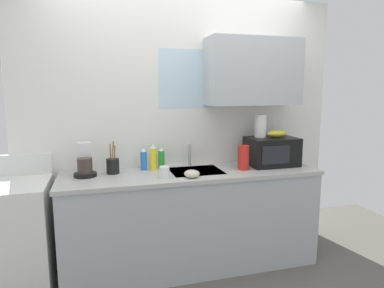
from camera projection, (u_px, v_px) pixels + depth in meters
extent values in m
cube|color=white|center=(182.00, 128.00, 3.29)|extent=(3.07, 0.10, 2.50)
cube|color=#B2B7BC|center=(253.00, 72.00, 3.18)|extent=(0.89, 0.32, 0.62)
cube|color=silver|center=(187.00, 79.00, 3.19)|extent=(0.56, 0.02, 0.55)
cube|color=#B2B7BC|center=(192.00, 221.00, 3.09)|extent=(2.27, 0.60, 0.86)
cube|color=#B7B7B2|center=(192.00, 173.00, 3.02)|extent=(2.30, 0.63, 0.03)
cube|color=#9EA0A5|center=(196.00, 178.00, 3.06)|extent=(0.46, 0.38, 0.14)
cylinder|color=#B2B5BA|center=(190.00, 155.00, 3.24)|extent=(0.03, 0.03, 0.21)
cube|color=white|center=(12.00, 239.00, 2.69)|extent=(0.60, 0.60, 0.90)
cube|color=white|center=(14.00, 165.00, 2.87)|extent=(0.60, 0.04, 0.18)
cube|color=black|center=(271.00, 151.00, 3.26)|extent=(0.46, 0.34, 0.27)
cube|color=black|center=(276.00, 155.00, 3.08)|extent=(0.28, 0.01, 0.17)
ellipsoid|color=gold|center=(277.00, 134.00, 3.24)|extent=(0.20, 0.11, 0.07)
cylinder|color=white|center=(261.00, 126.00, 3.24)|extent=(0.11, 0.11, 0.22)
cylinder|color=black|center=(85.00, 175.00, 2.84)|extent=(0.19, 0.19, 0.03)
cylinder|color=#3F332D|center=(85.00, 166.00, 2.82)|extent=(0.12, 0.12, 0.13)
cube|color=silver|center=(85.00, 157.00, 2.89)|extent=(0.11, 0.09, 0.26)
cylinder|color=green|center=(161.00, 159.00, 3.14)|extent=(0.06, 0.06, 0.16)
cone|color=white|center=(161.00, 149.00, 3.12)|extent=(0.04, 0.04, 0.04)
cylinder|color=yellow|center=(153.00, 159.00, 3.06)|extent=(0.07, 0.07, 0.20)
cone|color=white|center=(153.00, 146.00, 3.05)|extent=(0.05, 0.05, 0.04)
cylinder|color=blue|center=(144.00, 161.00, 3.07)|extent=(0.06, 0.06, 0.17)
cone|color=white|center=(143.00, 150.00, 3.05)|extent=(0.04, 0.04, 0.04)
cylinder|color=red|center=(243.00, 158.00, 3.08)|extent=(0.10, 0.10, 0.22)
cylinder|color=white|center=(165.00, 172.00, 2.80)|extent=(0.08, 0.08, 0.09)
cylinder|color=black|center=(113.00, 166.00, 2.94)|extent=(0.11, 0.11, 0.13)
cylinder|color=olive|center=(111.00, 157.00, 2.92)|extent=(0.01, 0.03, 0.22)
cylinder|color=olive|center=(115.00, 157.00, 2.94)|extent=(0.02, 0.01, 0.21)
cylinder|color=olive|center=(112.00, 156.00, 2.90)|extent=(0.04, 0.04, 0.25)
ellipsoid|color=beige|center=(192.00, 174.00, 2.80)|extent=(0.13, 0.13, 0.06)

